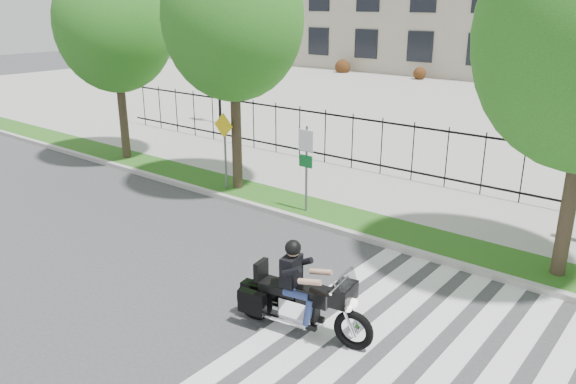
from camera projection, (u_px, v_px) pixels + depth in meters
The scene contains 13 objects.
ground at pixel (218, 284), 12.41m from camera, with size 120.00×120.00×0.00m, color #39393B.
curb at pixel (325, 226), 15.41m from camera, with size 60.00×0.20×0.15m, color #AFABA4.
grass_verge at pixel (342, 217), 16.04m from camera, with size 60.00×1.50×0.15m, color #185014.
sidewalk at pixel (385, 195), 17.88m from camera, with size 60.00×3.50×0.15m, color #A2A097.
plaza at pixel (544, 114), 30.85m from camera, with size 80.00×34.00×0.10m, color #A2A097.
crosswalk_stripes at pixel (417, 369), 9.55m from camera, with size 5.70×8.00×0.01m, color silver, non-canonical shape.
iron_fence at pixel (413, 152), 18.83m from camera, with size 30.00×0.06×2.00m, color black, non-canonical shape.
lamp_post_left at pixel (218, 60), 27.34m from camera, with size 1.06×0.70×4.25m.
street_tree_0 at pixel (114, 25), 20.36m from camera, with size 4.29×4.29×7.47m.
street_tree_1 at pixel (233, 19), 16.72m from camera, with size 4.30×4.30×7.78m.
sign_pole_regulatory at pixel (306, 158), 15.83m from camera, with size 0.50×0.09×2.50m.
sign_pole_warning at pixel (225, 141), 17.75m from camera, with size 0.78×0.09×2.49m.
motorcycle_rider at pixel (300, 297), 10.38m from camera, with size 2.88×1.05×2.23m.
Camera 1 is at (8.15, -7.67, 5.93)m, focal length 35.00 mm.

